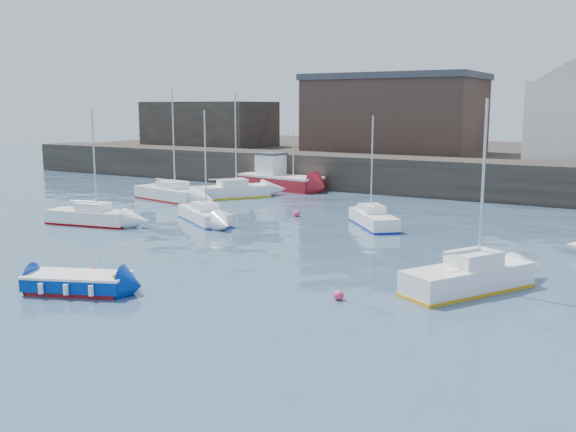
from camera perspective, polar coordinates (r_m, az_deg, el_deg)
The scene contains 16 objects.
water at distance 25.39m, azimuth -13.93°, elevation -7.31°, with size 220.00×220.00×0.00m, color #2D4760.
quay_wall at distance 55.30m, azimuth 12.16°, elevation 3.49°, with size 90.00×5.00×3.00m, color #28231E.
land_strip at distance 72.55m, azimuth 16.65°, elevation 4.66°, with size 90.00×32.00×2.80m, color #28231E.
warehouse at distance 64.55m, azimuth 9.47°, elevation 8.99°, with size 16.40×10.40×7.60m.
bldg_west at distance 74.51m, azimuth -7.01°, elevation 8.12°, with size 14.00×8.00×5.00m.
blue_dinghy at distance 26.90m, azimuth -18.23°, elevation -5.60°, with size 4.41×3.14×0.77m.
fishing_boat at distance 57.41m, azimuth -0.86°, elevation 3.42°, with size 8.13×4.10×5.15m.
sailboat_a at distance 41.97m, azimuth -17.18°, elevation -0.04°, with size 5.77×2.78×7.20m.
sailboat_b at distance 41.33m, azimuth -7.48°, elevation 0.11°, with size 5.57×4.47×7.08m.
sailboat_c at distance 26.70m, azimuth 15.76°, elevation -5.25°, with size 4.44×5.95×7.62m.
sailboat_e at distance 51.24m, azimuth -10.43°, elevation 2.00°, with size 6.95×3.44×8.57m.
sailboat_f at distance 39.83m, azimuth 7.58°, elevation -0.24°, with size 4.67×5.00×6.75m.
sailboat_h at distance 52.07m, azimuth -5.24°, elevation 2.23°, with size 5.50×6.48×8.36m.
buoy_near at distance 29.75m, azimuth -16.98°, elevation -4.94°, with size 0.35×0.35×0.35m, color #E43161.
buoy_mid at distance 24.82m, azimuth 4.54°, elevation -7.45°, with size 0.39×0.39×0.39m, color #E43161.
buoy_far at distance 43.06m, azimuth 0.79°, elevation -0.05°, with size 0.44×0.44×0.44m, color #E43161.
Camera 1 is at (17.13, -17.25, 7.33)m, focal length 40.00 mm.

